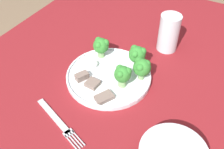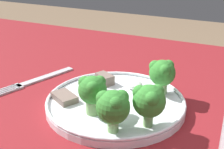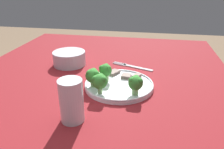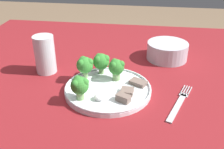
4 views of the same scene
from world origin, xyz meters
The scene contains 13 objects.
table centered at (0.00, 0.00, 0.66)m, with size 1.30×1.05×0.76m.
dinner_plate centered at (-0.04, -0.10, 0.77)m, with size 0.24×0.24×0.02m.
fork centered at (0.16, -0.13, 0.76)m, with size 0.08×0.18×0.00m.
cream_bowl centered at (0.13, 0.15, 0.79)m, with size 0.14×0.14×0.06m.
drinking_glass centered at (-0.26, 0.00, 0.81)m, with size 0.06×0.06×0.12m.
broccoli_floret_near_rim_left centered at (-0.12, -0.04, 0.81)m, with size 0.05×0.05×0.07m.
broccoli_floret_center_left centered at (-0.10, -0.16, 0.81)m, with size 0.05×0.05×0.06m.
broccoli_floret_back_left centered at (-0.02, -0.04, 0.81)m, with size 0.05×0.05×0.06m.
broccoli_floret_front_left centered at (-0.07, -0.01, 0.81)m, with size 0.05×0.05×0.07m.
meat_slice_front_slice centered at (0.02, -0.11, 0.77)m, with size 0.04×0.04×0.01m.
meat_slice_middle_slice centered at (0.04, -0.06, 0.77)m, with size 0.06×0.05×0.01m.
meat_slice_rear_slice centered at (0.01, -0.15, 0.78)m, with size 0.04×0.04×0.02m.
sauce_dollop centered at (-0.05, -0.15, 0.78)m, with size 0.03×0.03×0.02m.
Camera 3 is at (-0.72, -0.20, 1.12)m, focal length 35.00 mm.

